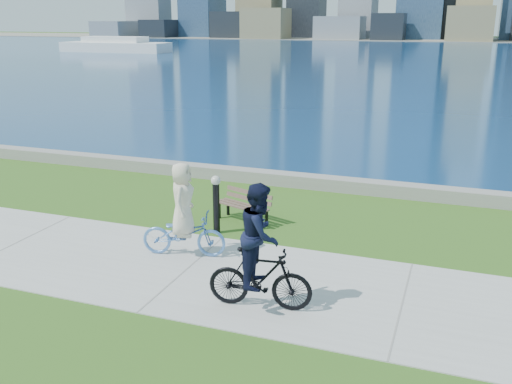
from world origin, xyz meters
TOP-DOWN VIEW (x-y plane):
  - ground at (0.00, 0.00)m, footprint 320.00×320.00m
  - concrete_path at (0.00, 0.00)m, footprint 80.00×3.50m
  - seawall at (0.00, 6.20)m, footprint 90.00×0.50m
  - bay_water at (0.00, 72.00)m, footprint 320.00×131.00m
  - far_shore at (0.00, 130.00)m, footprint 320.00×30.00m
  - ferry_near at (-46.39, 61.98)m, footprint 15.70×4.48m
  - park_bench at (-3.96, 2.96)m, footprint 1.46×0.92m
  - bollard_lamp at (-4.26, 2.03)m, footprint 0.21×0.21m
  - cyclist_woman at (-4.35, 0.64)m, footprint 0.94×1.78m
  - cyclist_man at (-2.19, -0.89)m, footprint 0.73×1.77m

SIDE VIEW (x-z plane):
  - ground at x=0.00m, z-range 0.00..0.00m
  - bay_water at x=0.00m, z-range 0.00..0.01m
  - concrete_path at x=0.00m, z-range 0.00..0.02m
  - far_shore at x=0.00m, z-range 0.00..0.12m
  - seawall at x=0.00m, z-range 0.00..0.35m
  - park_bench at x=-3.96m, z-range 0.08..0.79m
  - cyclist_woman at x=-4.35m, z-range -0.23..1.68m
  - bollard_lamp at x=-4.26m, z-range 0.10..1.41m
  - ferry_near at x=-46.39m, z-range -0.18..1.95m
  - cyclist_man at x=-2.19m, z-range -0.15..1.98m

